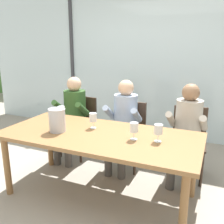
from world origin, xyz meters
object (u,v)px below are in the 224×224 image
object	(u,v)px
person_beige_jumper	(187,127)
wine_glass_near_bucket	(61,111)
ice_bucket_primary	(57,120)
wine_glass_center_pour	(93,118)
chair_near_curtain	(81,121)
person_olive_shirt	(73,113)
person_pale_blue_shirt	(124,119)
wine_glass_by_left_taster	(158,130)
dining_table	(99,140)
chair_center	(188,136)
wine_glass_by_right_taster	(134,128)
chair_left_of_center	(129,129)

from	to	relation	value
person_beige_jumper	wine_glass_near_bucket	world-z (taller)	person_beige_jumper
person_beige_jumper	ice_bucket_primary	xyz separation A→B (m)	(-1.26, -0.87, 0.18)
wine_glass_center_pour	chair_near_curtain	bearing A→B (deg)	128.59
person_olive_shirt	person_beige_jumper	xyz separation A→B (m)	(1.62, 0.00, 0.00)
person_pale_blue_shirt	wine_glass_center_pour	world-z (taller)	person_pale_blue_shirt
person_beige_jumper	wine_glass_by_left_taster	bearing A→B (deg)	-101.42
dining_table	wine_glass_center_pour	world-z (taller)	wine_glass_center_pour
chair_near_curtain	chair_center	distance (m)	1.59
person_olive_shirt	wine_glass_near_bucket	distance (m)	0.54
person_olive_shirt	person_beige_jumper	size ratio (longest dim) A/B	1.00
person_olive_shirt	person_beige_jumper	bearing A→B (deg)	-2.26
person_beige_jumper	wine_glass_by_right_taster	xyz separation A→B (m)	(-0.42, -0.77, 0.17)
dining_table	chair_center	world-z (taller)	chair_center
chair_near_curtain	person_pale_blue_shirt	bearing A→B (deg)	-5.82
wine_glass_center_pour	wine_glass_by_left_taster	bearing A→B (deg)	-8.44
person_beige_jumper	wine_glass_by_right_taster	bearing A→B (deg)	-115.62
chair_near_curtain	person_olive_shirt	distance (m)	0.24
chair_near_curtain	chair_left_of_center	xyz separation A→B (m)	(0.80, -0.05, 0.00)
person_beige_jumper	wine_glass_by_right_taster	world-z (taller)	person_beige_jumper
person_pale_blue_shirt	chair_left_of_center	bearing A→B (deg)	70.91
wine_glass_by_left_taster	wine_glass_by_right_taster	size ratio (longest dim) A/B	1.00
person_pale_blue_shirt	chair_center	bearing A→B (deg)	8.61
chair_left_of_center	wine_glass_by_right_taster	size ratio (longest dim) A/B	5.07
chair_left_of_center	person_olive_shirt	size ratio (longest dim) A/B	0.73
person_beige_jumper	wine_glass_by_left_taster	size ratio (longest dim) A/B	6.91
ice_bucket_primary	wine_glass_center_pour	distance (m)	0.39
chair_left_of_center	person_beige_jumper	xyz separation A→B (m)	(0.78, -0.11, 0.17)
chair_left_of_center	person_olive_shirt	world-z (taller)	person_olive_shirt
wine_glass_by_left_taster	ice_bucket_primary	bearing A→B (deg)	-172.60
person_pale_blue_shirt	wine_glass_center_pour	size ratio (longest dim) A/B	6.91
chair_near_curtain	ice_bucket_primary	xyz separation A→B (m)	(0.32, -1.04, 0.35)
chair_near_curtain	wine_glass_by_left_taster	distance (m)	1.69
chair_left_of_center	person_pale_blue_shirt	distance (m)	0.21
chair_left_of_center	wine_glass_by_left_taster	distance (m)	1.09
wine_glass_by_right_taster	person_beige_jumper	bearing A→B (deg)	61.50
wine_glass_by_left_taster	chair_left_of_center	bearing A→B (deg)	125.24
dining_table	person_olive_shirt	bearing A→B (deg)	136.68
chair_left_of_center	person_olive_shirt	bearing A→B (deg)	-172.06
ice_bucket_primary	wine_glass_by_right_taster	xyz separation A→B (m)	(0.84, 0.10, -0.01)
chair_left_of_center	wine_glass_by_left_taster	size ratio (longest dim) A/B	5.07
wine_glass_by_left_taster	wine_glass_near_bucket	size ratio (longest dim) A/B	1.00
chair_center	person_pale_blue_shirt	world-z (taller)	person_pale_blue_shirt
person_beige_jumper	wine_glass_by_left_taster	xyz separation A→B (m)	(-0.19, -0.73, 0.17)
person_olive_shirt	wine_glass_by_right_taster	xyz separation A→B (m)	(1.20, -0.77, 0.17)
chair_near_curtain	wine_glass_by_right_taster	distance (m)	1.53
person_olive_shirt	chair_center	bearing A→B (deg)	3.00
wine_glass_center_pour	wine_glass_by_right_taster	xyz separation A→B (m)	(0.54, -0.15, 0.00)
chair_center	wine_glass_by_left_taster	bearing A→B (deg)	-106.20
chair_center	wine_glass_near_bucket	size ratio (longest dim) A/B	5.07
chair_left_of_center	wine_glass_by_left_taster	world-z (taller)	wine_glass_by_left_taster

